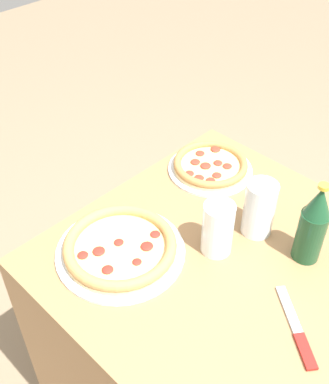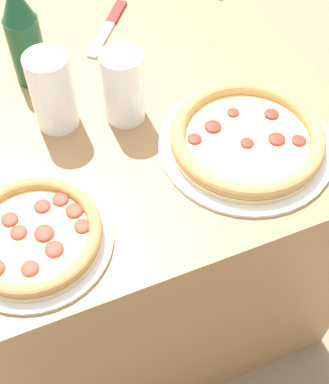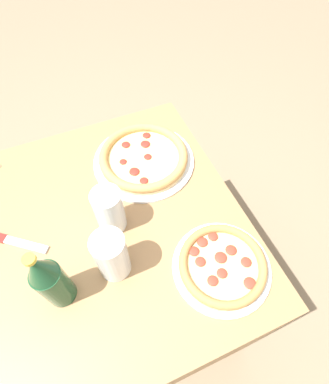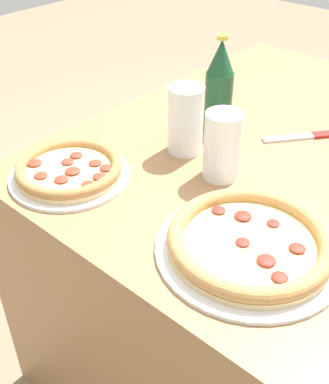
% 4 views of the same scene
% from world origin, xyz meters
% --- Properties ---
extents(ground_plane, '(8.00, 8.00, 0.00)m').
position_xyz_m(ground_plane, '(0.00, 0.00, 0.00)').
color(ground_plane, '#847056').
extents(table, '(1.20, 0.85, 0.75)m').
position_xyz_m(table, '(0.00, 0.00, 0.37)').
color(table, '#997047').
rests_on(table, ground_plane).
extents(pizza_pepperoni, '(0.34, 0.34, 0.04)m').
position_xyz_m(pizza_pepperoni, '(-0.39, -0.18, 0.77)').
color(pizza_pepperoni, silver).
rests_on(pizza_pepperoni, table).
extents(pizza_veggie, '(0.26, 0.26, 0.04)m').
position_xyz_m(pizza_veggie, '(-0.45, 0.24, 0.77)').
color(pizza_veggie, silver).
rests_on(pizza_veggie, table).
extents(glass_lemonade, '(0.08, 0.08, 0.16)m').
position_xyz_m(glass_lemonade, '(-0.19, 0.13, 0.82)').
color(glass_lemonade, white).
rests_on(glass_lemonade, table).
extents(glass_iced_tea, '(0.08, 0.08, 0.15)m').
position_xyz_m(glass_iced_tea, '(-0.23, -0.00, 0.82)').
color(glass_iced_tea, white).
rests_on(glass_iced_tea, table).
extents(beer_bottle, '(0.07, 0.07, 0.24)m').
position_xyz_m(beer_bottle, '(-0.05, 0.14, 0.86)').
color(beer_bottle, '#194728').
rests_on(beer_bottle, table).
extents(knife, '(0.19, 0.15, 0.01)m').
position_xyz_m(knife, '(0.06, -0.06, 0.75)').
color(knife, maroon).
rests_on(knife, table).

